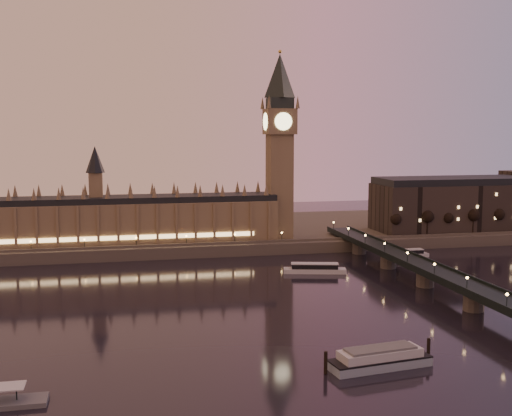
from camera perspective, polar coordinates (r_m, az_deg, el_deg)
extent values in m
plane|color=black|center=(238.01, -3.41, -9.16)|extent=(700.00, 700.00, 0.00)
cube|color=#423D35|center=(401.41, -2.81, -2.16)|extent=(560.00, 130.00, 6.00)
cube|color=brown|center=(350.61, -12.98, -1.32)|extent=(180.00, 26.00, 22.00)
cube|color=black|center=(349.09, -13.03, 0.73)|extent=(180.00, 22.00, 3.20)
cube|color=#FFCC7F|center=(338.15, -12.98, -2.64)|extent=(153.00, 0.25, 2.20)
cube|color=brown|center=(359.66, 2.10, 1.94)|extent=(13.00, 13.00, 58.00)
cube|color=brown|center=(358.43, 2.12, 7.68)|extent=(16.00, 16.00, 14.00)
cylinder|color=#FFEAA5|center=(350.51, 2.45, 7.70)|extent=(9.60, 0.35, 9.60)
cylinder|color=#FFEAA5|center=(356.49, 0.84, 7.69)|extent=(0.35, 9.60, 9.60)
cube|color=black|center=(358.73, 2.13, 9.28)|extent=(13.00, 13.00, 6.00)
cone|color=black|center=(359.69, 2.14, 11.67)|extent=(17.68, 17.68, 24.00)
sphere|color=gold|center=(361.04, 2.15, 13.72)|extent=(2.00, 2.00, 2.00)
cube|color=black|center=(265.56, 16.71, -5.98)|extent=(13.00, 260.00, 2.00)
cube|color=black|center=(262.29, 15.51, -5.76)|extent=(0.60, 260.00, 1.00)
cube|color=black|center=(268.30, 17.90, -5.56)|extent=(0.60, 260.00, 1.00)
cube|color=black|center=(411.77, 17.99, 0.13)|extent=(110.00, 36.00, 28.00)
cube|color=black|center=(410.32, 18.07, 2.35)|extent=(108.00, 34.00, 4.00)
cylinder|color=black|center=(373.74, 12.61, -1.73)|extent=(0.70, 0.70, 10.13)
sphere|color=black|center=(373.01, 12.63, -0.93)|extent=(6.75, 6.75, 6.75)
cylinder|color=black|center=(380.47, 14.72, -1.64)|extent=(0.70, 0.70, 10.13)
sphere|color=black|center=(379.75, 14.75, -0.85)|extent=(6.75, 6.75, 6.75)
cylinder|color=black|center=(387.69, 16.76, -1.56)|extent=(0.70, 0.70, 10.13)
sphere|color=black|center=(386.99, 16.79, -0.78)|extent=(6.75, 6.75, 6.75)
cylinder|color=black|center=(395.39, 18.73, -1.47)|extent=(0.70, 0.70, 10.13)
sphere|color=black|center=(394.70, 18.76, -0.71)|extent=(6.75, 6.75, 6.75)
cylinder|color=black|center=(403.54, 20.61, -1.38)|extent=(0.70, 0.70, 10.13)
sphere|color=black|center=(402.86, 20.64, -0.64)|extent=(6.75, 6.75, 6.75)
cube|color=silver|center=(301.23, 5.24, -5.57)|extent=(29.52, 13.14, 2.12)
cube|color=black|center=(300.79, 5.24, -5.17)|extent=(21.97, 10.21, 2.12)
cube|color=silver|center=(300.53, 5.24, -4.94)|extent=(22.59, 10.59, 0.38)
cube|color=silver|center=(346.31, 13.27, -4.11)|extent=(22.69, 5.90, 1.91)
cube|color=black|center=(345.96, 13.28, -3.80)|extent=(16.80, 4.82, 1.91)
cube|color=silver|center=(345.75, 13.29, -3.62)|extent=(17.25, 5.05, 0.35)
cube|color=#8699AB|center=(186.96, 10.96, -13.41)|extent=(30.08, 12.09, 2.38)
cube|color=black|center=(186.48, 10.97, -13.00)|extent=(30.08, 12.09, 0.46)
cube|color=silver|center=(186.01, 10.98, -12.59)|extent=(24.53, 10.44, 2.38)
cube|color=#595B5E|center=(185.51, 10.99, -12.15)|extent=(20.78, 9.05, 0.64)
cylinder|color=black|center=(179.71, 6.21, -13.51)|extent=(1.01, 1.01, 6.21)
cylinder|color=black|center=(195.74, 15.08, -11.99)|extent=(1.01, 1.01, 6.21)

